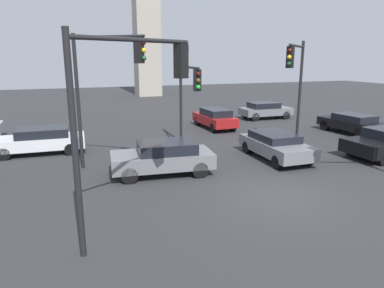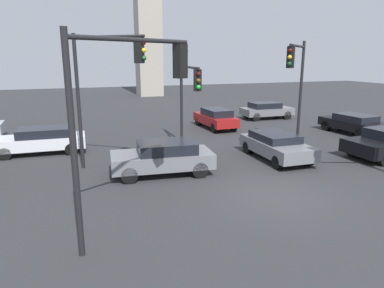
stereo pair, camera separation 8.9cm
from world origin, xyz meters
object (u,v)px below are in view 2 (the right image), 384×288
Objects in this scene: traffic_light_2 at (131,92)px; car_4 at (163,157)px; car_2 at (216,118)px; traffic_light_0 at (297,73)px; car_0 at (353,123)px; car_5 at (276,145)px; traffic_light_4 at (106,74)px; car_3 at (41,140)px; car_6 at (266,110)px; traffic_light_1 at (189,88)px.

traffic_light_2 is 6.08m from car_4.
traffic_light_0 is at bearing -169.36° from car_2.
car_0 is at bearing -122.74° from car_2.
car_5 is (7.95, 5.08, -3.30)m from traffic_light_2.
traffic_light_4 reaches higher than car_0.
car_3 is at bearing -113.66° from car_5.
traffic_light_2 is at bearing -129.82° from car_6.
traffic_light_2 is (-4.48, -8.11, 0.62)m from traffic_light_1.
car_6 is at bearing 13.48° from car_0.
traffic_light_4 is at bearing -24.98° from car_4.
traffic_light_1 is 1.11× the size of car_6.
traffic_light_2 reaches higher than car_3.
car_4 is at bearing -135.38° from car_6.
traffic_light_4 reaches higher than car_4.
car_5 is at bearing 157.60° from car_3.
traffic_light_4 is at bearing 129.90° from car_2.
traffic_light_1 reaches higher than car_3.
car_0 is 7.39m from car_6.
traffic_light_4 is 1.41× the size of car_2.
car_4 is at bearing -85.07° from car_5.
traffic_light_0 is 13.75m from car_3.
car_2 is at bearing 54.65° from car_0.
car_3 is (-3.00, 10.16, -3.28)m from traffic_light_2.
car_2 is 1.00× the size of car_6.
car_0 is 0.98× the size of car_4.
car_2 is 10.52m from car_4.
car_2 is at bearing 78.07° from traffic_light_4.
car_5 is (5.85, 0.38, -0.06)m from car_4.
car_0 is (16.05, 8.51, -3.28)m from traffic_light_2.
traffic_light_2 is 18.46m from car_0.
car_2 is (8.25, 7.27, -3.46)m from traffic_light_4.
traffic_light_2 is 1.30× the size of car_5.
traffic_light_1 is at bearing 167.17° from car_3.
car_4 is at bearing 101.16° from car_0.
traffic_light_0 is 1.33× the size of car_0.
traffic_light_0 reaches higher than traffic_light_1.
car_3 is 17.66m from car_6.
traffic_light_0 is 1.04× the size of traffic_light_2.
traffic_light_1 is 1.07× the size of car_0.
car_4 is 1.04× the size of car_5.
traffic_light_1 reaches higher than car_0.
car_6 reaches higher than car_0.
car_5 is at bearing 55.97° from traffic_light_1.
car_3 is 1.03× the size of car_4.
car_3 reaches higher than car_0.
traffic_light_1 is at bearing -118.77° from car_4.
car_6 reaches higher than car_5.
traffic_light_1 is 12.23m from car_6.
traffic_light_4 is at bearing -41.83° from traffic_light_0.
car_4 is 1.06× the size of car_6.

